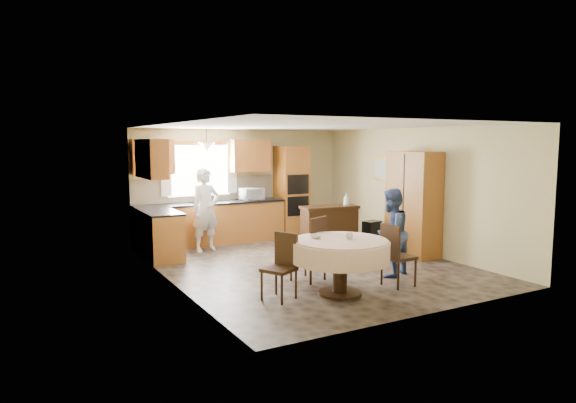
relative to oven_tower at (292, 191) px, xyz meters
The scene contains 36 objects.
floor 3.11m from the oven_tower, 113.15° to the right, with size 5.00×6.00×0.01m, color brown.
ceiling 3.26m from the oven_tower, 113.15° to the right, with size 5.00×6.00×0.01m, color white.
wall_back 1.21m from the oven_tower, 164.91° to the left, with size 5.00×0.02×2.50m, color tan.
wall_front 5.81m from the oven_tower, 101.43° to the right, with size 5.00×0.02×2.50m, color tan.
wall_left 4.54m from the oven_tower, 143.61° to the right, with size 0.02×6.00×2.50m, color tan.
wall_right 3.02m from the oven_tower, 63.35° to the right, with size 0.02×6.00×2.50m, color tan.
window 2.24m from the oven_tower, behind, with size 1.40×0.03×1.10m, color white.
curtain_left 2.97m from the oven_tower, behind, with size 0.22×0.02×1.15m, color white.
curtain_right 1.54m from the oven_tower, behind, with size 0.22×0.02×1.15m, color white.
base_cab_back 2.09m from the oven_tower, behind, with size 3.30×0.60×0.88m, color #BF6F33.
counter_back 2.01m from the oven_tower, behind, with size 3.30×0.64×0.04m, color black.
base_cab_left 3.52m from the oven_tower, 165.12° to the right, with size 0.60×1.20×0.88m, color #BF6F33.
counter_left 3.47m from the oven_tower, 165.12° to the right, with size 0.64×1.20×0.04m, color black.
backsplash 2.03m from the oven_tower, behind, with size 3.30×0.02×0.55m, color beige.
wall_cab_left 3.31m from the oven_tower, behind, with size 0.85×0.33×0.72m, color #B9702E.
wall_cab_right 1.32m from the oven_tower, behind, with size 0.90×0.33×0.72m, color #B9702E.
wall_cab_side 3.70m from the oven_tower, 165.67° to the right, with size 0.33×1.20×0.72m, color #B9702E.
oven_tower is the anchor object (origin of this frame).
oven_upper 0.37m from the oven_tower, 90.00° to the right, with size 0.56×0.01×0.45m, color black.
oven_lower 0.44m from the oven_tower, 90.00° to the right, with size 0.56×0.01×0.45m, color black.
pendant 2.40m from the oven_tower, behind, with size 0.36×0.36×0.18m, color beige.
sideboard 1.77m from the oven_tower, 90.91° to the right, with size 1.18×0.49×0.85m, color #36210E.
space_heater 2.15m from the oven_tower, 58.27° to the right, with size 0.37×0.26×0.51m, color black.
cupboard 3.13m from the oven_tower, 70.02° to the right, with size 0.53×1.07×2.04m, color #BF6F33.
dining_table 4.74m from the oven_tower, 110.78° to the right, with size 1.43×1.43×0.82m.
chair_left 4.89m from the oven_tower, 121.01° to the right, with size 0.54×0.54×0.93m.
chair_back 4.00m from the oven_tower, 114.60° to the right, with size 0.59×0.59×1.04m.
chair_right 4.57m from the oven_tower, 98.91° to the right, with size 0.44×0.44×0.97m.
framed_picture 2.22m from the oven_tower, 52.08° to the right, with size 0.06×0.57×0.47m.
microwave 1.04m from the oven_tower, behind, with size 0.49×0.33×0.27m, color silver.
person_sink 2.42m from the oven_tower, 165.77° to the right, with size 0.62×0.40×1.69m, color silver.
person_dining 3.99m from the oven_tower, 95.05° to the right, with size 0.71×0.55×1.46m, color #384B7C.
bowl_sideboard 1.70m from the oven_tower, 103.49° to the right, with size 0.22×0.22×0.05m, color #B2B2B2.
bottle_sideboard 1.69m from the oven_tower, 76.52° to the right, with size 0.12×0.12×0.30m, color silver.
cup_table 4.69m from the oven_tower, 109.05° to the right, with size 0.11×0.11×0.09m, color #B2B2B2.
bowl_table 4.60m from the oven_tower, 115.02° to the right, with size 0.18×0.18×0.06m, color #B2B2B2.
Camera 1 is at (-4.73, -7.74, 2.22)m, focal length 32.00 mm.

